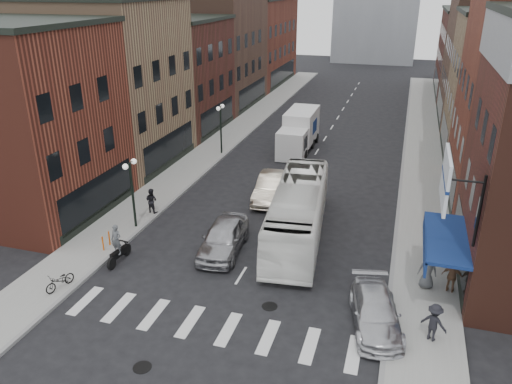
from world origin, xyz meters
TOP-DOWN VIEW (x-y plane):
  - ground at (0.00, 0.00)m, footprint 160.00×160.00m
  - sidewalk_left at (-8.50, 22.00)m, footprint 3.00×74.00m
  - sidewalk_right at (8.50, 22.00)m, footprint 3.00×74.00m
  - curb_left at (-7.00, 22.00)m, footprint 0.20×74.00m
  - curb_right at (7.00, 22.00)m, footprint 0.20×74.00m
  - crosswalk_stripes at (0.00, -3.00)m, footprint 12.00×2.20m
  - bldg_left_near at (-14.99, 4.50)m, footprint 10.30×9.20m
  - bldg_left_mid_a at (-14.99, 14.00)m, footprint 10.30×10.20m
  - bldg_left_mid_b at (-14.99, 24.00)m, footprint 10.30×10.20m
  - bldg_left_far_a at (-14.99, 35.00)m, footprint 10.30×12.20m
  - bldg_left_far_b at (-14.99, 49.00)m, footprint 10.30×16.20m
  - bldg_right_far_a at (14.99, 35.00)m, footprint 10.30×12.20m
  - bldg_right_far_b at (14.99, 49.00)m, footprint 10.30×16.20m
  - awning_blue at (8.93, 2.50)m, footprint 1.80×5.00m
  - billboard_sign at (8.59, 0.50)m, footprint 1.52×3.00m
  - streetlamp_near at (-7.40, 4.00)m, footprint 0.32×1.22m
  - streetlamp_far at (-7.40, 18.00)m, footprint 0.32×1.22m
  - bike_rack at (-7.60, 1.30)m, footprint 0.08×0.68m
  - box_truck at (-1.59, 20.98)m, footprint 2.35×7.44m
  - motorcycle_rider at (-6.30, 0.36)m, footprint 0.62×2.08m
  - transit_bus at (1.73, 5.79)m, footprint 3.73×11.18m
  - sedan_left_near at (-1.63, 3.00)m, footprint 2.36×5.01m
  - sedan_left_far at (-0.99, 10.37)m, footprint 2.09×5.17m
  - curb_car at (6.50, -1.00)m, footprint 2.80×4.86m
  - parked_bicycle at (-7.50, -2.65)m, footprint 0.91×1.60m
  - ped_left_solo at (-7.40, 5.99)m, footprint 0.80×0.54m
  - ped_right_a at (8.73, -1.41)m, footprint 1.16×0.89m
  - ped_right_b at (9.60, 2.32)m, footprint 1.01×0.68m
  - ped_right_c at (8.53, 2.37)m, footprint 0.84×0.56m

SIDE VIEW (x-z plane):
  - ground at x=0.00m, z-range 0.00..0.00m
  - curb_left at x=-7.00m, z-range -0.08..0.08m
  - curb_right at x=7.00m, z-range -0.08..0.08m
  - crosswalk_stripes at x=0.00m, z-range -0.01..0.01m
  - sidewalk_left at x=-8.50m, z-range 0.00..0.15m
  - sidewalk_right at x=8.50m, z-range 0.00..0.15m
  - parked_bicycle at x=-7.50m, z-range 0.15..0.95m
  - bike_rack at x=-7.60m, z-range 0.15..0.95m
  - curb_car at x=6.50m, z-range 0.00..1.33m
  - sedan_left_near at x=-1.63m, z-range 0.00..1.66m
  - sedan_left_far at x=-0.99m, z-range 0.00..1.67m
  - ped_left_solo at x=-7.40m, z-range 0.15..1.68m
  - ped_right_b at x=9.60m, z-range 0.15..1.73m
  - ped_right_a at x=8.73m, z-range 0.15..1.75m
  - motorcycle_rider at x=-6.30m, z-range -0.07..2.05m
  - ped_right_c at x=8.53m, z-range 0.15..1.85m
  - transit_bus at x=1.73m, z-range 0.00..3.06m
  - box_truck at x=-1.59m, z-range -0.02..3.21m
  - awning_blue at x=8.93m, z-range 2.24..3.02m
  - streetlamp_near at x=-7.40m, z-range 0.86..4.97m
  - streetlamp_far at x=-7.40m, z-range 0.86..4.97m
  - bldg_right_far_b at x=14.99m, z-range 0.00..10.30m
  - bldg_left_mid_b at x=-14.99m, z-range 0.00..10.30m
  - bldg_left_far_b at x=-14.99m, z-range 0.00..11.30m
  - bldg_left_near at x=-14.99m, z-range 0.00..11.30m
  - billboard_sign at x=8.59m, z-range 4.28..7.98m
  - bldg_right_far_a at x=14.99m, z-range 0.00..12.30m
  - bldg_left_mid_a at x=-14.99m, z-range 0.00..12.30m
  - bldg_left_far_a at x=-14.99m, z-range 0.00..13.30m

